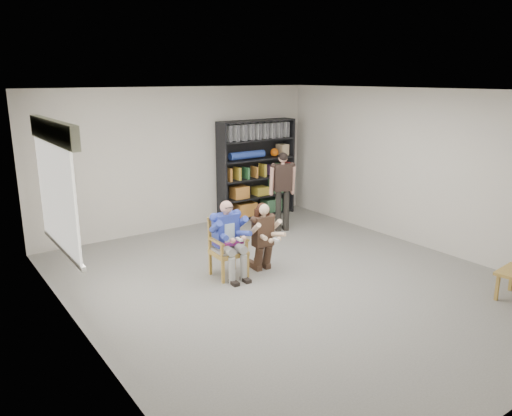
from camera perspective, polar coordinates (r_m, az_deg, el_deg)
room_shell at (r=7.15m, az=4.08°, el=1.94°), size 6.00×7.00×2.80m
floor at (r=7.59m, az=3.89°, el=-8.42°), size 6.00×7.00×0.01m
window_left at (r=6.70m, az=-21.73°, el=2.05°), size 0.16×2.00×1.75m
armchair at (r=7.63m, az=-3.17°, el=-4.54°), size 0.56×0.54×0.92m
seated_man at (r=7.59m, az=-3.18°, el=-3.55°), size 0.55×0.74×1.20m
kneeling_woman at (r=7.82m, az=0.90°, el=-3.37°), size 0.49×0.76×1.10m
bookshelf at (r=10.79m, az=0.07°, el=4.46°), size 1.80×0.38×2.10m
standing_man at (r=9.81m, az=3.05°, el=1.83°), size 0.55×0.43×1.58m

